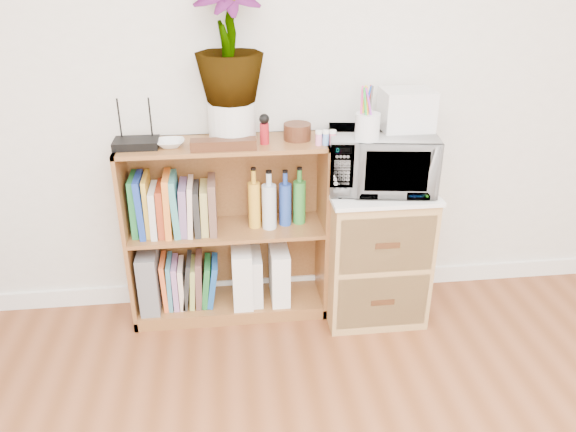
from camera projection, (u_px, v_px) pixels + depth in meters
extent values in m
cube|color=white|center=(292.00, 284.00, 3.20)|extent=(4.00, 0.02, 0.10)
cube|color=brown|center=(228.00, 232.00, 2.86)|extent=(1.00, 0.30, 0.95)
cube|color=#9E7542|center=(373.00, 252.00, 2.92)|extent=(0.50, 0.45, 0.70)
imported|color=silver|center=(381.00, 161.00, 2.69)|extent=(0.54, 0.41, 0.28)
cylinder|color=silver|center=(367.00, 127.00, 2.51)|extent=(0.11, 0.11, 0.12)
cube|color=silver|center=(407.00, 110.00, 2.65)|extent=(0.24, 0.20, 0.19)
cube|color=black|center=(136.00, 143.00, 2.58)|extent=(0.20, 0.14, 0.04)
imported|color=silver|center=(171.00, 143.00, 2.59)|extent=(0.13, 0.13, 0.03)
cylinder|color=silver|center=(232.00, 122.00, 2.63)|extent=(0.22, 0.22, 0.19)
imported|color=#3C7E32|center=(228.00, 40.00, 2.47)|extent=(0.31, 0.31, 0.55)
cube|color=#3A1B10|center=(223.00, 144.00, 2.55)|extent=(0.30, 0.07, 0.05)
cylinder|color=maroon|center=(264.00, 134.00, 2.62)|extent=(0.04, 0.04, 0.10)
cylinder|color=#3A1C10|center=(297.00, 132.00, 2.68)|extent=(0.13, 0.13, 0.08)
cube|color=pink|center=(326.00, 139.00, 2.61)|extent=(0.11, 0.04, 0.06)
cube|color=slate|center=(150.00, 277.00, 2.92)|extent=(0.10, 0.26, 0.33)
cube|color=white|center=(242.00, 273.00, 2.96)|extent=(0.10, 0.26, 0.32)
cube|color=silver|center=(253.00, 276.00, 2.98)|extent=(0.09, 0.22, 0.27)
cube|color=white|center=(279.00, 273.00, 2.99)|extent=(0.09, 0.24, 0.30)
cube|color=#1F7737|center=(135.00, 206.00, 2.74)|extent=(0.03, 0.20, 0.29)
cube|color=#193799|center=(142.00, 204.00, 2.74)|extent=(0.04, 0.20, 0.30)
cube|color=gold|center=(148.00, 205.00, 2.74)|extent=(0.02, 0.20, 0.29)
cube|color=silver|center=(154.00, 209.00, 2.76)|extent=(0.04, 0.20, 0.24)
cube|color=#9D361A|center=(162.00, 209.00, 2.76)|extent=(0.03, 0.20, 0.25)
cube|color=orange|center=(168.00, 203.00, 2.75)|extent=(0.04, 0.20, 0.31)
cube|color=teal|center=(176.00, 203.00, 2.76)|extent=(0.04, 0.20, 0.30)
cube|color=slate|center=(184.00, 207.00, 2.77)|extent=(0.04, 0.20, 0.25)
cube|color=beige|center=(191.00, 206.00, 2.77)|extent=(0.04, 0.20, 0.26)
cube|color=#242424|center=(197.00, 208.00, 2.78)|extent=(0.03, 0.20, 0.24)
cube|color=tan|center=(205.00, 207.00, 2.78)|extent=(0.04, 0.20, 0.24)
cube|color=brown|center=(213.00, 204.00, 2.78)|extent=(0.04, 0.20, 0.27)
cylinder|color=gold|center=(254.00, 199.00, 2.79)|extent=(0.06, 0.06, 0.31)
cylinder|color=silver|center=(269.00, 199.00, 2.80)|extent=(0.07, 0.07, 0.30)
cylinder|color=#2344A4|center=(285.00, 199.00, 2.82)|extent=(0.06, 0.06, 0.28)
cylinder|color=#2F8330|center=(300.00, 198.00, 2.82)|extent=(0.06, 0.06, 0.29)
cube|color=orange|center=(165.00, 281.00, 2.94)|extent=(0.03, 0.19, 0.27)
cube|color=teal|center=(171.00, 282.00, 2.94)|extent=(0.03, 0.19, 0.26)
cube|color=#9D6BA1|center=(176.00, 282.00, 2.95)|extent=(0.03, 0.19, 0.25)
cube|color=beige|center=(182.00, 283.00, 2.96)|extent=(0.03, 0.19, 0.23)
cube|color=#242424|center=(187.00, 280.00, 2.95)|extent=(0.06, 0.19, 0.26)
cube|color=#9BA14A|center=(193.00, 282.00, 2.96)|extent=(0.04, 0.19, 0.23)
cube|color=brown|center=(199.00, 279.00, 2.96)|extent=(0.04, 0.19, 0.27)
cube|color=#1B652B|center=(206.00, 281.00, 2.97)|extent=(0.06, 0.19, 0.24)
cube|color=#184A90|center=(212.00, 281.00, 2.97)|extent=(0.07, 0.19, 0.24)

